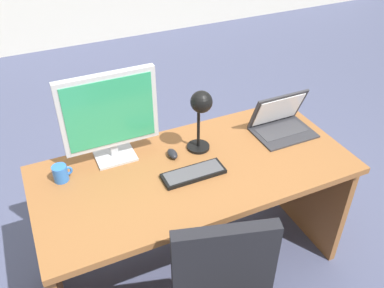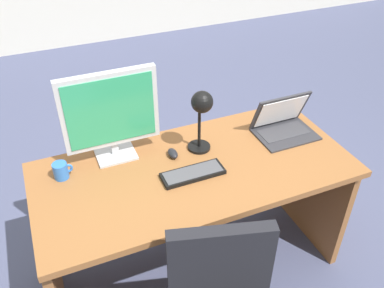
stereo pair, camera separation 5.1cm
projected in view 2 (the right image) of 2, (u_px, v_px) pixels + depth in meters
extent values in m
plane|color=#474C6B|center=(128.00, 134.00, 3.61)|extent=(12.00, 12.00, 0.00)
cube|color=brown|center=(195.00, 170.00, 2.06)|extent=(1.59, 0.74, 0.03)
cube|color=brown|center=(51.00, 267.00, 2.04)|extent=(0.04, 0.65, 0.72)
cube|color=brown|center=(310.00, 186.00, 2.53)|extent=(0.04, 0.65, 0.72)
cube|color=brown|center=(177.00, 187.00, 2.47)|extent=(1.40, 0.02, 0.50)
cube|color=#B7BABF|center=(116.00, 154.00, 2.13)|extent=(0.20, 0.16, 0.01)
cube|color=#B7BABF|center=(115.00, 147.00, 2.11)|extent=(0.04, 0.02, 0.07)
cube|color=#B7BABF|center=(110.00, 110.00, 1.97)|extent=(0.47, 0.04, 0.39)
cube|color=#2D9966|center=(111.00, 112.00, 1.95)|extent=(0.43, 0.00, 0.35)
cube|color=#2D2D33|center=(285.00, 134.00, 2.28)|extent=(0.32, 0.24, 0.01)
cube|color=#38383D|center=(284.00, 132.00, 2.29)|extent=(0.28, 0.13, 0.00)
cube|color=#2D2D33|center=(280.00, 110.00, 2.27)|extent=(0.32, 0.09, 0.22)
cube|color=white|center=(281.00, 111.00, 2.27)|extent=(0.28, 0.07, 0.18)
cube|color=black|center=(193.00, 174.00, 2.00)|extent=(0.31, 0.11, 0.02)
cube|color=#47474C|center=(193.00, 172.00, 1.99)|extent=(0.29, 0.09, 0.00)
ellipsoid|color=black|center=(173.00, 153.00, 2.12)|extent=(0.05, 0.08, 0.04)
cylinder|color=black|center=(199.00, 147.00, 2.18)|extent=(0.12, 0.12, 0.01)
cylinder|color=black|center=(199.00, 127.00, 2.10)|extent=(0.02, 0.02, 0.24)
sphere|color=black|center=(202.00, 102.00, 1.99)|extent=(0.11, 0.11, 0.11)
cylinder|color=blue|center=(61.00, 171.00, 1.97)|extent=(0.07, 0.07, 0.08)
torus|color=blue|center=(68.00, 168.00, 1.97)|extent=(0.05, 0.01, 0.05)
cube|color=black|center=(220.00, 267.00, 1.70)|extent=(0.44, 0.18, 0.45)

